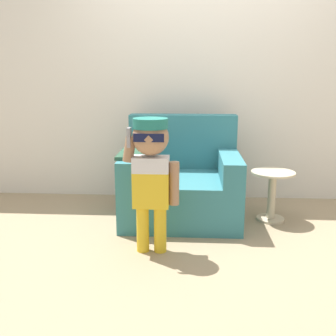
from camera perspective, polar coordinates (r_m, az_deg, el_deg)
name	(u,v)px	position (r m, az deg, el deg)	size (l,w,h in m)	color
ground_plane	(205,217)	(3.55, 5.38, -7.09)	(10.00, 10.00, 0.00)	#998466
wall_back	(206,69)	(3.97, 5.52, 14.18)	(10.00, 0.05, 2.60)	silver
armchair	(181,182)	(3.48, 1.95, -2.08)	(1.01, 0.89, 0.88)	teal
person_child	(151,165)	(2.68, -2.46, 0.49)	(0.39, 0.29, 0.95)	gold
side_table	(272,191)	(3.50, 14.86, -3.23)	(0.37, 0.37, 0.43)	beige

